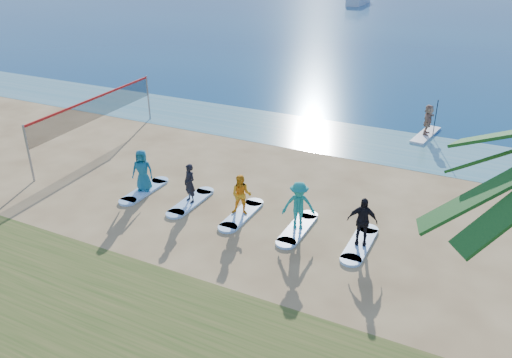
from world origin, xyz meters
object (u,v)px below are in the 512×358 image
at_px(surfboard_0, 145,191).
at_px(surfboard_1, 191,202).
at_px(volleyball_net, 96,109).
at_px(surfboard_3, 298,229).
at_px(paddleboarder, 428,119).
at_px(boat_offshore_a, 358,4).
at_px(student_4, 362,221).
at_px(paddleboard, 426,135).
at_px(surfboard_4, 360,244).
at_px(student_3, 299,206).
at_px(student_1, 190,183).
at_px(student_0, 142,170).
at_px(surfboard_2, 242,215).
at_px(student_2, 241,195).

relative_size(surfboard_0, surfboard_1, 1.00).
distance_m(volleyball_net, surfboard_3, 12.48).
bearing_deg(paddleboarder, volleyball_net, 118.45).
xyz_separation_m(boat_offshore_a, student_4, (21.18, -73.39, 0.93)).
distance_m(volleyball_net, paddleboard, 16.83).
bearing_deg(surfboard_4, student_3, -180.00).
relative_size(surfboard_0, student_1, 1.43).
bearing_deg(boat_offshore_a, volleyball_net, -87.58).
relative_size(student_0, surfboard_1, 0.78).
height_order(volleyball_net, surfboard_4, volleyball_net).
bearing_deg(volleyball_net, student_1, -23.21).
xyz_separation_m(surfboard_2, surfboard_4, (4.47, 0.00, 0.00)).
relative_size(paddleboard, surfboard_0, 1.36).
height_order(surfboard_0, student_0, student_0).
relative_size(volleyball_net, student_2, 5.86).
distance_m(paddleboarder, surfboard_0, 14.97).
distance_m(paddleboarder, student_2, 12.73).
bearing_deg(student_2, student_0, 162.79).
height_order(surfboard_0, student_4, student_4).
relative_size(volleyball_net, surfboard_3, 4.12).
height_order(surfboard_0, student_1, student_1).
relative_size(paddleboard, student_4, 1.79).
relative_size(paddleboard, surfboard_2, 1.36).
bearing_deg(surfboard_2, surfboard_3, 0.00).
bearing_deg(student_4, surfboard_3, 167.23).
xyz_separation_m(surfboard_3, surfboard_4, (2.24, 0.00, 0.00)).
distance_m(student_3, student_4, 2.24).
height_order(volleyball_net, student_2, volleyball_net).
height_order(paddleboard, surfboard_1, paddleboard).
xyz_separation_m(student_3, surfboard_4, (2.24, 0.00, -0.92)).
bearing_deg(boat_offshore_a, paddleboarder, -74.17).
height_order(student_1, surfboard_4, student_1).
xyz_separation_m(volleyball_net, boat_offshore_a, (-7.02, 70.19, -1.90)).
bearing_deg(student_0, boat_offshore_a, 79.43).
bearing_deg(volleyball_net, student_2, -18.25).
relative_size(surfboard_2, surfboard_3, 1.00).
bearing_deg(surfboard_3, surfboard_1, 180.00).
height_order(surfboard_1, surfboard_3, same).
bearing_deg(student_4, volleyball_net, 154.51).
height_order(paddleboard, student_1, student_1).
relative_size(boat_offshore_a, student_2, 5.82).
height_order(volleyball_net, student_0, volleyball_net).
xyz_separation_m(paddleboard, student_2, (-4.63, -11.85, 0.80)).
relative_size(student_0, student_3, 0.98).
bearing_deg(surfboard_1, surfboard_2, 0.00).
distance_m(student_0, student_2, 4.47).
xyz_separation_m(paddleboard, boat_offshore_a, (-21.34, 61.53, -0.06)).
xyz_separation_m(student_1, surfboard_4, (6.71, 0.00, -0.82)).
height_order(paddleboarder, student_1, paddleboarder).
xyz_separation_m(boat_offshore_a, surfboard_0, (12.24, -73.39, 0.04)).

